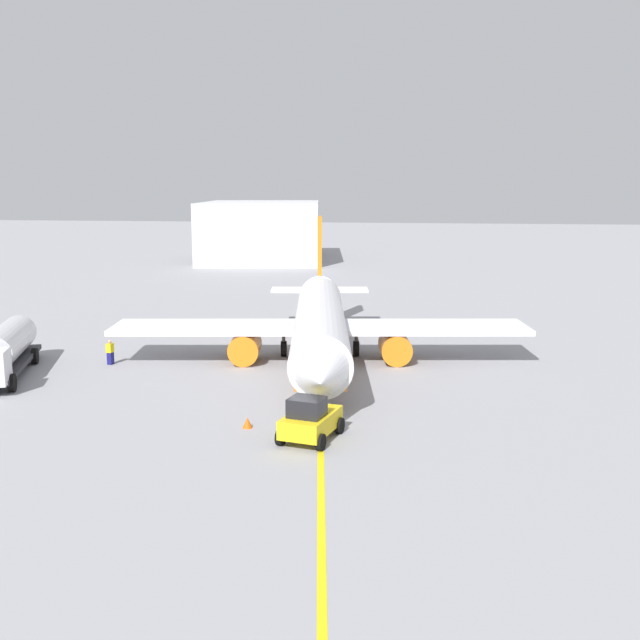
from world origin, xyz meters
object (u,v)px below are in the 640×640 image
Objects in this scene: fuel_tanker at (4,350)px; refueling_worker at (110,353)px; safety_cone_nose at (247,423)px; pushback_tug at (310,420)px; airplane at (320,325)px.

refueling_worker is at bearing 127.09° from fuel_tanker.
fuel_tanker is at bearing -113.58° from safety_cone_nose.
pushback_tug is 2.31× the size of refueling_worker.
refueling_worker is at bearing -133.29° from safety_cone_nose.
safety_cone_nose is (11.86, 12.59, -0.54)m from refueling_worker.
pushback_tug is (16.26, 1.94, -1.56)m from airplane.
airplane is 59.41× the size of safety_cone_nose.
airplane is 14.51m from refueling_worker.
pushback_tug is 7.10× the size of safety_cone_nose.
pushback_tug reaches higher than safety_cone_nose.
airplane is at bearing -173.21° from pushback_tug.
airplane is 16.45m from pushback_tug.
fuel_tanker reaches higher than pushback_tug.
fuel_tanker is 2.86× the size of pushback_tug.
fuel_tanker reaches higher than safety_cone_nose.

